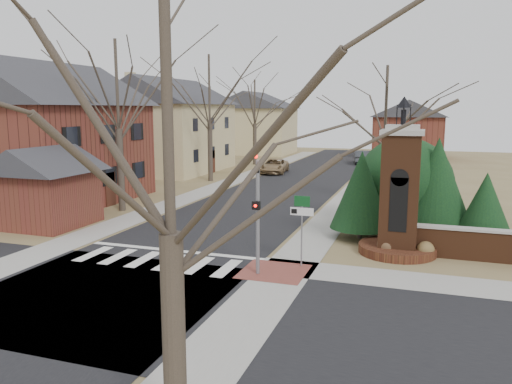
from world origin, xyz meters
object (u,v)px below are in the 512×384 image
at_px(traffic_signal_pole, 258,205).
at_px(sign_post, 302,217).
at_px(brick_gate_monument, 399,203).
at_px(distant_car, 361,157).
at_px(pickup_truck, 274,166).

bearing_deg(traffic_signal_pole, sign_post, 47.57).
bearing_deg(brick_gate_monument, distant_car, 99.26).
distance_m(traffic_signal_pole, brick_gate_monument, 6.47).
bearing_deg(distant_car, sign_post, 83.63).
height_order(traffic_signal_pole, brick_gate_monument, brick_gate_monument).
bearing_deg(sign_post, brick_gate_monument, 41.42).
relative_size(brick_gate_monument, distant_car, 1.48).
bearing_deg(sign_post, traffic_signal_pole, -132.43).
height_order(sign_post, pickup_truck, sign_post).
height_order(sign_post, brick_gate_monument, brick_gate_monument).
bearing_deg(traffic_signal_pole, distant_car, 91.33).
bearing_deg(distant_car, pickup_truck, 47.88).
height_order(traffic_signal_pole, distant_car, traffic_signal_pole).
xyz_separation_m(sign_post, brick_gate_monument, (3.41, 3.01, 0.22)).
height_order(sign_post, distant_car, sign_post).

